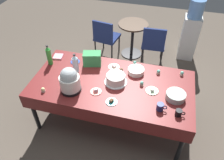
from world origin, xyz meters
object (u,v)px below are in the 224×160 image
object	(u,v)px
dessert_plate_sage	(152,90)
cupcake_cocoa	(135,63)
round_cafe_table	(133,34)
cupcake_berry	(121,70)
coffee_mug_black	(179,113)
cupcake_mint	(142,83)
frosted_layer_cake	(116,79)
cupcake_rose	(158,72)
dessert_plate_teal	(111,102)
soda_bottle_water	(75,64)
maroon_chair_left	(106,36)
cupcake_vanilla	(43,90)
maroon_chair_right	(153,43)
water_cooler	(190,32)
dessert_plate_cobalt	(75,61)
potluck_table	(112,86)
ceramic_snack_bowl	(136,71)
slow_cooker	(70,81)
soda_bottle_lime_soda	(49,56)
cupcake_lemon	(182,73)
dessert_plate_coral	(96,91)
dessert_plate_cream	(114,67)
coffee_mug_navy	(160,107)
soda_carton	(92,59)

from	to	relation	value
dessert_plate_sage	cupcake_cocoa	xyz separation A→B (m)	(-0.32, 0.50, 0.02)
round_cafe_table	cupcake_berry	bearing A→B (deg)	-85.63
coffee_mug_black	cupcake_mint	bearing A→B (deg)	141.18
frosted_layer_cake	cupcake_rose	bearing A→B (deg)	31.66
dessert_plate_sage	cupcake_cocoa	bearing A→B (deg)	123.16
dessert_plate_teal	soda_bottle_water	xyz separation A→B (m)	(-0.65, 0.45, 0.13)
cupcake_mint	maroon_chair_left	world-z (taller)	maroon_chair_left
frosted_layer_cake	cupcake_vanilla	world-z (taller)	frosted_layer_cake
maroon_chair_right	water_cooler	distance (m)	0.80
dessert_plate_cobalt	round_cafe_table	size ratio (longest dim) A/B	0.20
potluck_table	dessert_plate_teal	size ratio (longest dim) A/B	15.07
coffee_mug_black	maroon_chair_left	bearing A→B (deg)	126.85
ceramic_snack_bowl	water_cooler	bearing A→B (deg)	65.45
slow_cooker	ceramic_snack_bowl	world-z (taller)	slow_cooker
cupcake_vanilla	potluck_table	bearing A→B (deg)	25.88
cupcake_rose	soda_bottle_lime_soda	distance (m)	1.61
cupcake_lemon	cupcake_rose	distance (m)	0.33
ceramic_snack_bowl	maroon_chair_left	world-z (taller)	maroon_chair_left
slow_cooker	maroon_chair_left	xyz separation A→B (m)	(-0.08, 1.88, -0.43)
potluck_table	cupcake_mint	xyz separation A→B (m)	(0.40, 0.05, 0.09)
water_cooler	cupcake_mint	bearing A→B (deg)	-108.75
slow_cooker	cupcake_vanilla	size ratio (longest dim) A/B	5.29
dessert_plate_coral	round_cafe_table	world-z (taller)	dessert_plate_coral
dessert_plate_sage	cupcake_berry	distance (m)	0.56
cupcake_berry	cupcake_lemon	world-z (taller)	same
dessert_plate_teal	cupcake_vanilla	size ratio (longest dim) A/B	2.16
dessert_plate_cream	cupcake_mint	bearing A→B (deg)	-31.73
coffee_mug_navy	soda_bottle_lime_soda	bearing A→B (deg)	163.70
potluck_table	cupcake_rose	xyz separation A→B (m)	(0.59, 0.36, 0.09)
frosted_layer_cake	round_cafe_table	size ratio (longest dim) A/B	0.43
dessert_plate_cream	maroon_chair_right	size ratio (longest dim) A/B	0.20
dessert_plate_cream	slow_cooker	bearing A→B (deg)	-124.22
cupcake_rose	soda_carton	size ratio (longest dim) A/B	0.26
soda_carton	maroon_chair_right	distance (m)	1.54
dessert_plate_teal	soda_bottle_water	distance (m)	0.80
dessert_plate_cream	soda_bottle_water	world-z (taller)	soda_bottle_water
dessert_plate_cobalt	water_cooler	bearing A→B (deg)	44.80
slow_cooker	cupcake_lemon	size ratio (longest dim) A/B	5.29
cupcake_rose	maroon_chair_right	world-z (taller)	maroon_chair_right
frosted_layer_cake	dessert_plate_teal	world-z (taller)	frosted_layer_cake
maroon_chair_right	dessert_plate_sage	bearing A→B (deg)	-84.87
cupcake_vanilla	coffee_mug_black	size ratio (longest dim) A/B	0.58
cupcake_mint	cupcake_rose	xyz separation A→B (m)	(0.19, 0.30, 0.00)
potluck_table	dessert_plate_coral	size ratio (longest dim) A/B	14.61
cupcake_mint	cupcake_cocoa	world-z (taller)	same
frosted_layer_cake	cupcake_rose	xyz separation A→B (m)	(0.54, 0.34, -0.03)
dessert_plate_sage	dessert_plate_teal	world-z (taller)	dessert_plate_teal
potluck_table	soda_bottle_lime_soda	bearing A→B (deg)	170.04
cupcake_rose	round_cafe_table	bearing A→B (deg)	113.56
dessert_plate_cream	dessert_plate_teal	bearing A→B (deg)	-77.74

